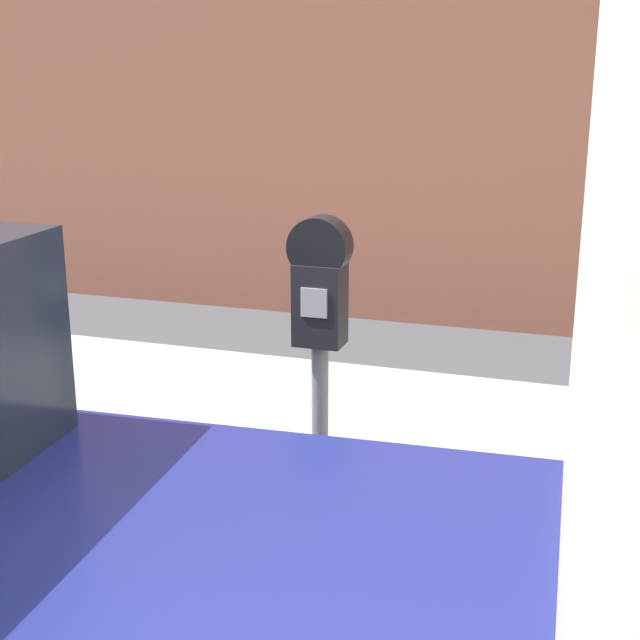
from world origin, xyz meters
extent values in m
cube|color=#ADAAA3|center=(0.00, 2.20, 0.06)|extent=(24.00, 2.80, 0.11)
cylinder|color=slate|center=(-0.49, 1.19, 0.57)|extent=(0.06, 0.06, 0.91)
cube|color=black|center=(-0.49, 1.19, 1.17)|extent=(0.17, 0.13, 0.29)
cube|color=gray|center=(-0.49, 1.13, 1.19)|extent=(0.09, 0.01, 0.10)
cylinder|color=black|center=(-0.49, 1.19, 1.37)|extent=(0.21, 0.10, 0.21)
cylinder|color=black|center=(-0.48, 0.39, 0.35)|extent=(0.72, 0.26, 0.71)
camera|label=1|loc=(0.45, -1.67, 1.97)|focal=50.00mm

